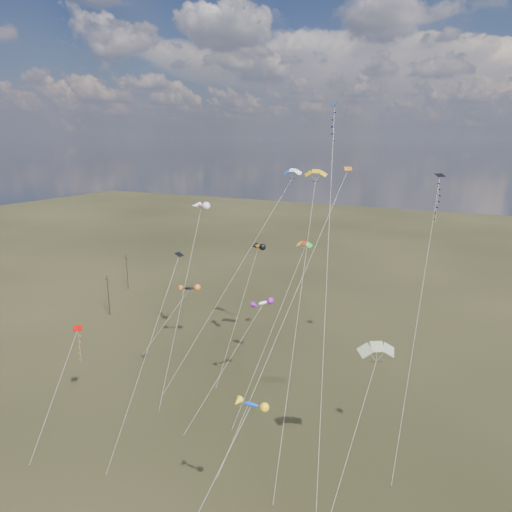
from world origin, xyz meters
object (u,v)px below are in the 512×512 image
at_px(utility_pole_far, 127,272).
at_px(diamond_black_high, 436,210).
at_px(novelty_black_orange, 189,288).
at_px(utility_pole_near, 108,295).
at_px(parafoil_yellow, 316,172).

height_order(utility_pole_far, diamond_black_high, diamond_black_high).
distance_m(utility_pole_far, diamond_black_high, 70.52).
bearing_deg(utility_pole_far, novelty_black_orange, -31.67).
xyz_separation_m(utility_pole_near, diamond_black_high, (57.61, -1.62, 20.62)).
xyz_separation_m(diamond_black_high, parafoil_yellow, (-13.89, -5.25, 4.51)).
height_order(utility_pole_far, novelty_black_orange, novelty_black_orange).
xyz_separation_m(parafoil_yellow, novelty_black_orange, (-21.42, 2.18, -19.02)).
distance_m(utility_pole_far, novelty_black_orange, 36.12).
height_order(utility_pole_far, parafoil_yellow, parafoil_yellow).
bearing_deg(diamond_black_high, utility_pole_near, 178.39).
bearing_deg(utility_pole_near, utility_pole_far, 119.74).
relative_size(parafoil_yellow, novelty_black_orange, 2.77).
bearing_deg(utility_pole_far, parafoil_yellow, -21.98).
bearing_deg(novelty_black_orange, utility_pole_near, 168.11).
bearing_deg(utility_pole_near, parafoil_yellow, -8.94).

